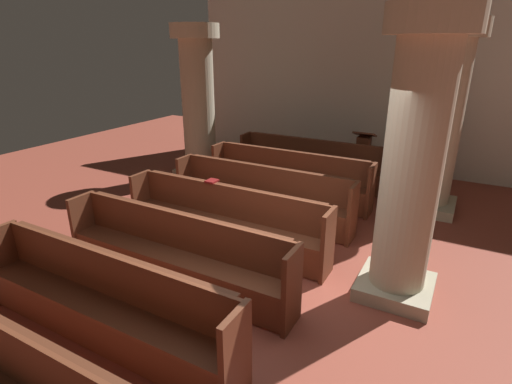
% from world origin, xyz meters
% --- Properties ---
extents(ground_plane, '(19.20, 19.20, 0.00)m').
position_xyz_m(ground_plane, '(0.00, 0.00, 0.00)').
color(ground_plane, brown).
extents(back_wall, '(10.00, 0.16, 4.50)m').
position_xyz_m(back_wall, '(0.00, 6.08, 2.25)').
color(back_wall, silver).
rests_on(back_wall, ground).
extents(pew_row_0, '(3.28, 0.47, 0.96)m').
position_xyz_m(pew_row_0, '(-1.18, 4.20, 0.51)').
color(pew_row_0, brown).
rests_on(pew_row_0, ground).
extents(pew_row_1, '(3.28, 0.46, 0.96)m').
position_xyz_m(pew_row_1, '(-1.18, 3.06, 0.51)').
color(pew_row_1, brown).
rests_on(pew_row_1, ground).
extents(pew_row_2, '(3.28, 0.46, 0.96)m').
position_xyz_m(pew_row_2, '(-1.18, 1.91, 0.51)').
color(pew_row_2, brown).
rests_on(pew_row_2, ground).
extents(pew_row_3, '(3.28, 0.46, 0.96)m').
position_xyz_m(pew_row_3, '(-1.18, 0.77, 0.51)').
color(pew_row_3, brown).
rests_on(pew_row_3, ground).
extents(pew_row_4, '(3.28, 0.46, 0.96)m').
position_xyz_m(pew_row_4, '(-1.18, -0.37, 0.51)').
color(pew_row_4, brown).
rests_on(pew_row_4, ground).
extents(pew_row_5, '(3.28, 0.47, 0.96)m').
position_xyz_m(pew_row_5, '(-1.18, -1.52, 0.51)').
color(pew_row_5, brown).
rests_on(pew_row_5, ground).
extents(pillar_aisle_side, '(1.04, 1.04, 3.32)m').
position_xyz_m(pillar_aisle_side, '(1.31, 3.87, 1.73)').
color(pillar_aisle_side, tan).
rests_on(pillar_aisle_side, ground).
extents(pillar_far_side, '(1.04, 1.04, 3.32)m').
position_xyz_m(pillar_far_side, '(-3.62, 3.51, 1.73)').
color(pillar_far_side, tan).
rests_on(pillar_far_side, ground).
extents(pillar_aisle_rear, '(0.94, 0.94, 3.32)m').
position_xyz_m(pillar_aisle_rear, '(1.31, 0.81, 1.73)').
color(pillar_aisle_rear, tan).
rests_on(pillar_aisle_rear, ground).
extents(lectern, '(0.48, 0.45, 1.08)m').
position_xyz_m(lectern, '(-0.27, 5.17, 0.45)').
color(lectern, '#562B1A').
rests_on(lectern, ground).
extents(hymn_book, '(0.16, 0.18, 0.03)m').
position_xyz_m(hymn_book, '(-1.51, 0.95, 0.97)').
color(hymn_book, maroon).
rests_on(hymn_book, pew_row_3).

